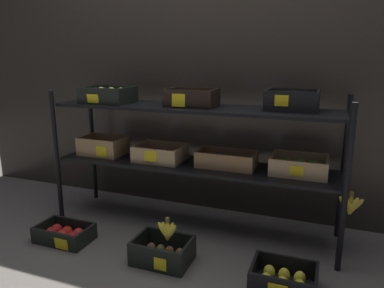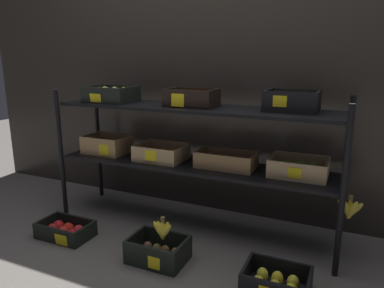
{
  "view_description": "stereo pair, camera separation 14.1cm",
  "coord_description": "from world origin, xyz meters",
  "px_view_note": "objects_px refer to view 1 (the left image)",
  "views": [
    {
      "loc": [
        0.82,
        -2.15,
        1.15
      ],
      "look_at": [
        0.0,
        0.0,
        0.59
      ],
      "focal_mm": 33.63,
      "sensor_mm": 36.0,
      "label": 1
    },
    {
      "loc": [
        0.95,
        -2.09,
        1.15
      ],
      "look_at": [
        0.0,
        0.0,
        0.59
      ],
      "focal_mm": 33.63,
      "sensor_mm": 36.0,
      "label": 2
    }
  ],
  "objects_px": {
    "display_rack": "(193,136)",
    "crate_ground_apple_red": "(65,234)",
    "banana_bunch_loose": "(168,231)",
    "crate_ground_lemon": "(283,280)",
    "crate_ground_kiwi": "(163,253)"
  },
  "relations": [
    {
      "from": "display_rack",
      "to": "crate_ground_apple_red",
      "type": "height_order",
      "value": "display_rack"
    },
    {
      "from": "display_rack",
      "to": "banana_bunch_loose",
      "type": "distance_m",
      "value": 0.66
    },
    {
      "from": "display_rack",
      "to": "banana_bunch_loose",
      "type": "relative_size",
      "value": 14.36
    },
    {
      "from": "crate_ground_lemon",
      "to": "banana_bunch_loose",
      "type": "bearing_deg",
      "value": 179.77
    },
    {
      "from": "banana_bunch_loose",
      "to": "display_rack",
      "type": "bearing_deg",
      "value": 93.73
    },
    {
      "from": "crate_ground_apple_red",
      "to": "crate_ground_kiwi",
      "type": "bearing_deg",
      "value": 0.22
    },
    {
      "from": "display_rack",
      "to": "crate_ground_kiwi",
      "type": "xyz_separation_m",
      "value": [
        -0.0,
        -0.48,
        -0.59
      ]
    },
    {
      "from": "crate_ground_kiwi",
      "to": "banana_bunch_loose",
      "type": "xyz_separation_m",
      "value": [
        0.04,
        -0.0,
        0.15
      ]
    },
    {
      "from": "display_rack",
      "to": "crate_ground_kiwi",
      "type": "height_order",
      "value": "display_rack"
    },
    {
      "from": "crate_ground_apple_red",
      "to": "crate_ground_kiwi",
      "type": "height_order",
      "value": "crate_ground_kiwi"
    },
    {
      "from": "crate_ground_apple_red",
      "to": "crate_ground_kiwi",
      "type": "relative_size",
      "value": 1.06
    },
    {
      "from": "display_rack",
      "to": "crate_ground_kiwi",
      "type": "bearing_deg",
      "value": -90.59
    },
    {
      "from": "crate_ground_lemon",
      "to": "banana_bunch_loose",
      "type": "height_order",
      "value": "banana_bunch_loose"
    },
    {
      "from": "crate_ground_kiwi",
      "to": "display_rack",
      "type": "bearing_deg",
      "value": 89.41
    },
    {
      "from": "display_rack",
      "to": "crate_ground_lemon",
      "type": "height_order",
      "value": "display_rack"
    }
  ]
}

